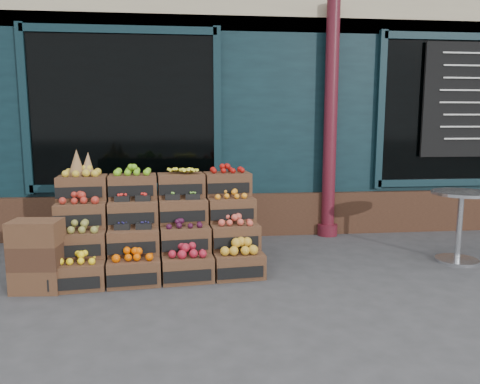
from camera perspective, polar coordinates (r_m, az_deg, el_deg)
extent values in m
plane|color=#38383A|center=(4.62, 3.49, -11.75)|extent=(60.00, 60.00, 0.00)
cube|color=black|center=(9.53, -1.81, 13.41)|extent=(12.00, 6.00, 4.80)
cube|color=black|center=(6.56, 0.26, 7.69)|extent=(12.00, 0.12, 3.00)
cube|color=#3A2317|center=(6.62, 0.32, -2.75)|extent=(12.00, 0.18, 0.60)
cube|color=black|center=(6.51, -14.01, 9.63)|extent=(2.40, 0.06, 2.00)
cube|color=black|center=(7.56, 25.51, 8.89)|extent=(2.40, 0.06, 2.00)
cylinder|color=#4F121D|center=(6.61, 10.96, 8.41)|extent=(0.18, 0.18, 3.20)
cube|color=black|center=(7.50, 25.91, 10.02)|extent=(1.30, 0.04, 1.60)
cube|color=#4D301E|center=(4.88, -19.10, -9.52)|extent=(0.54, 0.40, 0.26)
cube|color=black|center=(4.71, -19.38, -10.52)|extent=(0.47, 0.06, 0.12)
cube|color=yellow|center=(4.84, -19.20, -7.61)|extent=(0.43, 0.31, 0.08)
cube|color=#4D301E|center=(4.84, -12.77, -9.41)|extent=(0.54, 0.40, 0.26)
cube|color=black|center=(4.67, -12.80, -10.42)|extent=(0.47, 0.06, 0.12)
cube|color=#DA4F00|center=(4.79, -12.84, -7.43)|extent=(0.43, 0.31, 0.09)
cube|color=#4D301E|center=(4.86, -6.41, -9.18)|extent=(0.54, 0.40, 0.26)
cube|color=black|center=(4.69, -6.19, -10.18)|extent=(0.47, 0.06, 0.12)
cube|color=maroon|center=(4.81, -6.45, -7.18)|extent=(0.43, 0.31, 0.10)
cube|color=#4D301E|center=(4.93, -0.18, -8.85)|extent=(0.54, 0.40, 0.26)
cube|color=black|center=(4.76, 0.28, -9.82)|extent=(0.47, 0.06, 0.12)
cube|color=gold|center=(4.88, -0.18, -6.75)|extent=(0.43, 0.31, 0.12)
cube|color=#4D301E|center=(5.02, -18.94, -5.97)|extent=(0.54, 0.40, 0.26)
cube|color=black|center=(4.85, -19.20, -6.82)|extent=(0.47, 0.06, 0.12)
cube|color=olive|center=(4.98, -19.03, -4.07)|extent=(0.43, 0.31, 0.09)
cube|color=#4D301E|center=(4.98, -12.83, -5.84)|extent=(0.54, 0.40, 0.26)
cube|color=black|center=(4.80, -12.86, -6.69)|extent=(0.47, 0.06, 0.12)
cube|color=#1F1B53|center=(4.95, -12.89, -4.23)|extent=(0.43, 0.31, 0.03)
cube|color=#4D301E|center=(4.99, -6.70, -5.63)|extent=(0.54, 0.40, 0.26)
cube|color=black|center=(4.82, -6.49, -6.47)|extent=(0.47, 0.06, 0.12)
cube|color=#320C22|center=(4.96, -6.73, -3.83)|extent=(0.43, 0.31, 0.06)
cube|color=#4D301E|center=(5.06, -0.67, -5.37)|extent=(0.54, 0.40, 0.26)
cube|color=black|center=(4.89, -0.24, -6.18)|extent=(0.47, 0.06, 0.12)
cube|color=#C64A3A|center=(5.03, -0.67, -3.50)|extent=(0.43, 0.31, 0.08)
cube|color=#4D301E|center=(5.17, -18.78, -2.63)|extent=(0.54, 0.40, 0.26)
cube|color=black|center=(5.00, -19.03, -3.34)|extent=(0.47, 0.06, 0.12)
cube|color=maroon|center=(5.15, -18.87, -0.76)|extent=(0.43, 0.31, 0.09)
cube|color=#4D301E|center=(5.13, -12.88, -2.47)|extent=(0.54, 0.40, 0.26)
cube|color=black|center=(4.95, -12.91, -3.18)|extent=(0.47, 0.06, 0.12)
cube|color=red|center=(5.11, -12.94, -0.87)|extent=(0.43, 0.31, 0.03)
cube|color=#4D301E|center=(5.15, -6.96, -2.28)|extent=(0.54, 0.40, 0.26)
cube|color=black|center=(4.97, -6.77, -2.98)|extent=(0.47, 0.06, 0.12)
cube|color=#6CAC38|center=(5.12, -6.99, -0.71)|extent=(0.43, 0.31, 0.03)
cube|color=#4D301E|center=(5.22, -1.13, -2.07)|extent=(0.54, 0.40, 0.26)
cube|color=black|center=(5.04, -0.73, -2.75)|extent=(0.47, 0.06, 0.12)
cube|color=orange|center=(5.19, -1.14, -0.31)|extent=(0.43, 0.31, 0.07)
cube|color=#4D301E|center=(5.35, -18.64, 0.51)|extent=(0.54, 0.40, 0.26)
cube|color=black|center=(5.16, -18.87, -0.06)|extent=(0.47, 0.06, 0.12)
cube|color=gold|center=(5.33, -18.73, 2.33)|extent=(0.43, 0.31, 0.09)
cube|color=#4D301E|center=(5.31, -12.93, 0.69)|extent=(0.54, 0.40, 0.26)
cube|color=black|center=(5.12, -12.97, 0.12)|extent=(0.47, 0.06, 0.12)
cube|color=#67AC1B|center=(5.29, -13.00, 2.53)|extent=(0.43, 0.31, 0.09)
cube|color=#4D301E|center=(5.32, -7.20, 0.86)|extent=(0.54, 0.40, 0.26)
cube|color=black|center=(5.14, -7.03, 0.30)|extent=(0.47, 0.06, 0.12)
cube|color=#F8F531|center=(5.30, -7.24, 2.65)|extent=(0.43, 0.31, 0.08)
cube|color=#4D301E|center=(5.39, -1.56, 1.02)|extent=(0.54, 0.40, 0.26)
cube|color=black|center=(5.21, -1.19, 0.47)|extent=(0.47, 0.06, 0.12)
cube|color=#9C0F0A|center=(5.37, -1.57, 2.78)|extent=(0.43, 0.31, 0.08)
cube|color=#3A2317|center=(5.05, -9.68, -8.56)|extent=(2.13, 0.55, 0.26)
cube|color=#3A2317|center=(5.22, -9.81, -6.52)|extent=(2.13, 0.55, 0.51)
cube|color=#3A2317|center=(5.40, -9.92, -4.61)|extent=(2.13, 0.55, 0.77)
cone|color=olive|center=(5.33, -19.30, 3.44)|extent=(0.18, 0.18, 0.30)
cone|color=olive|center=(5.34, -18.06, 3.30)|extent=(0.16, 0.16, 0.26)
cube|color=#4D301E|center=(4.94, -23.33, -9.71)|extent=(0.48, 0.35, 0.23)
cube|color=#3A2317|center=(4.87, -23.49, -7.15)|extent=(0.48, 0.35, 0.23)
cube|color=#4D301E|center=(4.82, -23.65, -4.52)|extent=(0.48, 0.35, 0.23)
cylinder|color=silver|center=(6.02, 24.91, -7.54)|extent=(0.48, 0.48, 0.03)
cylinder|color=silver|center=(5.93, 25.15, -3.95)|extent=(0.07, 0.07, 0.78)
cylinder|color=silver|center=(5.86, 25.40, -0.10)|extent=(0.65, 0.65, 0.03)
imported|color=#164E27|center=(7.00, -12.05, 3.24)|extent=(0.83, 0.69, 1.94)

